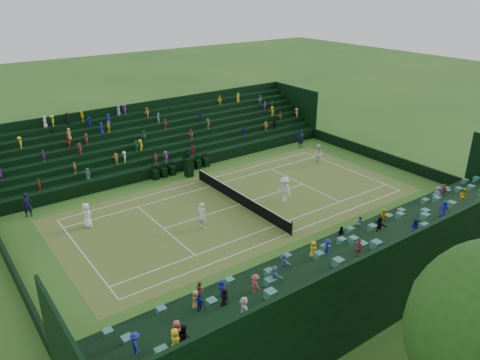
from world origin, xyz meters
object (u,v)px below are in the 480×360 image
at_px(umpire_chair, 188,164).
at_px(player_far_west, 318,154).
at_px(player_far_east, 284,189).
at_px(tennis_net, 240,198).
at_px(player_near_west, 87,215).
at_px(player_near_east, 202,215).

relative_size(umpire_chair, player_far_west, 1.43).
xyz_separation_m(player_far_west, player_far_east, (4.33, -7.83, 0.12)).
relative_size(tennis_net, umpire_chair, 4.66).
xyz_separation_m(player_near_west, player_near_east, (4.72, 6.25, 0.07)).
height_order(umpire_chair, player_near_east, umpire_chair).
xyz_separation_m(umpire_chair, player_far_east, (8.58, 3.34, -0.08)).
bearing_deg(player_near_west, tennis_net, -111.60).
distance_m(tennis_net, player_far_west, 11.22).
bearing_deg(player_near_west, umpire_chair, -73.59).
xyz_separation_m(player_near_west, player_far_west, (0.53, 21.27, 0.00)).
height_order(tennis_net, player_near_east, player_near_east).
xyz_separation_m(umpire_chair, player_near_west, (3.73, -10.10, -0.20)).
distance_m(player_near_west, player_near_east, 7.83).
bearing_deg(tennis_net, player_near_east, -71.51).
distance_m(umpire_chair, player_near_east, 9.29).
distance_m(player_near_west, player_far_west, 21.28).
bearing_deg(tennis_net, player_far_east, 63.34).
bearing_deg(player_far_east, tennis_net, -121.30).
height_order(tennis_net, player_far_west, player_far_west).
relative_size(tennis_net, player_far_west, 6.64).
distance_m(player_near_east, player_far_west, 15.60).
distance_m(tennis_net, player_near_east, 4.41).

